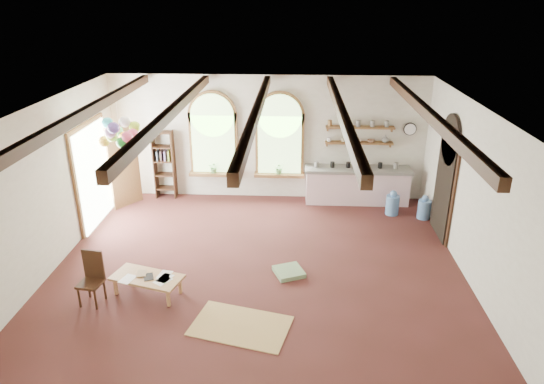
# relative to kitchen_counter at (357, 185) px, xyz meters

# --- Properties ---
(floor) EXTENTS (8.00, 8.00, 0.00)m
(floor) POSITION_rel_kitchen_counter_xyz_m (-2.30, -3.20, -0.48)
(floor) COLOR #4F2220
(floor) RESTS_ON ground
(ceiling_beams) EXTENTS (6.20, 6.80, 0.18)m
(ceiling_beams) POSITION_rel_kitchen_counter_xyz_m (-2.30, -3.20, 2.62)
(ceiling_beams) COLOR #361911
(ceiling_beams) RESTS_ON ceiling
(window_left) EXTENTS (1.30, 0.28, 2.20)m
(window_left) POSITION_rel_kitchen_counter_xyz_m (-3.70, 0.23, 1.16)
(window_left) COLOR brown
(window_left) RESTS_ON floor
(window_right) EXTENTS (1.30, 0.28, 2.20)m
(window_right) POSITION_rel_kitchen_counter_xyz_m (-2.00, 0.23, 1.16)
(window_right) COLOR brown
(window_right) RESTS_ON floor
(left_doorway) EXTENTS (0.10, 1.90, 2.50)m
(left_doorway) POSITION_rel_kitchen_counter_xyz_m (-6.25, -1.40, 0.67)
(left_doorway) COLOR brown
(left_doorway) RESTS_ON floor
(right_doorway) EXTENTS (0.10, 1.30, 2.40)m
(right_doorway) POSITION_rel_kitchen_counter_xyz_m (1.65, -1.70, 0.62)
(right_doorway) COLOR black
(right_doorway) RESTS_ON floor
(kitchen_counter) EXTENTS (2.68, 0.62, 0.94)m
(kitchen_counter) POSITION_rel_kitchen_counter_xyz_m (0.00, 0.00, 0.00)
(kitchen_counter) COLOR beige
(kitchen_counter) RESTS_ON floor
(wall_shelf_lower) EXTENTS (1.70, 0.24, 0.04)m
(wall_shelf_lower) POSITION_rel_kitchen_counter_xyz_m (0.00, 0.18, 1.07)
(wall_shelf_lower) COLOR brown
(wall_shelf_lower) RESTS_ON wall_back
(wall_shelf_upper) EXTENTS (1.70, 0.24, 0.04)m
(wall_shelf_upper) POSITION_rel_kitchen_counter_xyz_m (0.00, 0.18, 1.47)
(wall_shelf_upper) COLOR brown
(wall_shelf_upper) RESTS_ON wall_back
(wall_clock) EXTENTS (0.32, 0.04, 0.32)m
(wall_clock) POSITION_rel_kitchen_counter_xyz_m (1.25, 0.25, 1.42)
(wall_clock) COLOR black
(wall_clock) RESTS_ON wall_back
(bookshelf) EXTENTS (0.53, 0.32, 1.80)m
(bookshelf) POSITION_rel_kitchen_counter_xyz_m (-5.00, 0.12, 0.42)
(bookshelf) COLOR #361911
(bookshelf) RESTS_ON floor
(coffee_table) EXTENTS (1.37, 0.91, 0.36)m
(coffee_table) POSITION_rel_kitchen_counter_xyz_m (-4.21, -4.36, -0.16)
(coffee_table) COLOR tan
(coffee_table) RESTS_ON floor
(side_chair) EXTENTS (0.43, 0.43, 0.96)m
(side_chair) POSITION_rel_kitchen_counter_xyz_m (-5.10, -4.66, -0.20)
(side_chair) COLOR #361911
(side_chair) RESTS_ON floor
(floor_mat) EXTENTS (1.75, 1.32, 0.02)m
(floor_mat) POSITION_rel_kitchen_counter_xyz_m (-2.44, -5.20, -0.47)
(floor_mat) COLOR tan
(floor_mat) RESTS_ON floor
(floor_cushion) EXTENTS (0.68, 0.68, 0.09)m
(floor_cushion) POSITION_rel_kitchen_counter_xyz_m (-1.68, -3.57, -0.43)
(floor_cushion) COLOR #69855B
(floor_cushion) RESTS_ON floor
(water_jug_a) EXTENTS (0.32, 0.32, 0.62)m
(water_jug_a) POSITION_rel_kitchen_counter_xyz_m (0.80, -0.70, -0.21)
(water_jug_a) COLOR #5A88C1
(water_jug_a) RESTS_ON floor
(water_jug_b) EXTENTS (0.31, 0.31, 0.59)m
(water_jug_b) POSITION_rel_kitchen_counter_xyz_m (1.52, -0.90, -0.22)
(water_jug_b) COLOR #5A88C1
(water_jug_b) RESTS_ON floor
(balloon_cluster) EXTENTS (0.82, 0.88, 1.15)m
(balloon_cluster) POSITION_rel_kitchen_counter_xyz_m (-5.28, -1.99, 1.86)
(balloon_cluster) COLOR white
(balloon_cluster) RESTS_ON floor
(table_book) EXTENTS (0.20, 0.26, 0.02)m
(table_book) POSITION_rel_kitchen_counter_xyz_m (-4.41, -4.29, -0.11)
(table_book) COLOR olive
(table_book) RESTS_ON coffee_table
(tablet) EXTENTS (0.24, 0.28, 0.01)m
(tablet) POSITION_rel_kitchen_counter_xyz_m (-4.18, -4.37, -0.11)
(tablet) COLOR black
(tablet) RESTS_ON coffee_table
(potted_plant_left) EXTENTS (0.27, 0.23, 0.30)m
(potted_plant_left) POSITION_rel_kitchen_counter_xyz_m (-3.70, 0.12, 0.37)
(potted_plant_left) COLOR #598C4C
(potted_plant_left) RESTS_ON window_left
(potted_plant_right) EXTENTS (0.27, 0.23, 0.30)m
(potted_plant_right) POSITION_rel_kitchen_counter_xyz_m (-2.00, 0.12, 0.37)
(potted_plant_right) COLOR #598C4C
(potted_plant_right) RESTS_ON window_right
(shelf_cup_a) EXTENTS (0.12, 0.10, 0.10)m
(shelf_cup_a) POSITION_rel_kitchen_counter_xyz_m (-0.75, 0.18, 1.14)
(shelf_cup_a) COLOR white
(shelf_cup_a) RESTS_ON wall_shelf_lower
(shelf_cup_b) EXTENTS (0.10, 0.10, 0.09)m
(shelf_cup_b) POSITION_rel_kitchen_counter_xyz_m (-0.40, 0.18, 1.14)
(shelf_cup_b) COLOR beige
(shelf_cup_b) RESTS_ON wall_shelf_lower
(shelf_bowl_a) EXTENTS (0.22, 0.22, 0.05)m
(shelf_bowl_a) POSITION_rel_kitchen_counter_xyz_m (-0.05, 0.18, 1.12)
(shelf_bowl_a) COLOR beige
(shelf_bowl_a) RESTS_ON wall_shelf_lower
(shelf_bowl_b) EXTENTS (0.20, 0.20, 0.06)m
(shelf_bowl_b) POSITION_rel_kitchen_counter_xyz_m (0.30, 0.18, 1.12)
(shelf_bowl_b) COLOR #8C664C
(shelf_bowl_b) RESTS_ON wall_shelf_lower
(shelf_vase) EXTENTS (0.18, 0.18, 0.19)m
(shelf_vase) POSITION_rel_kitchen_counter_xyz_m (0.65, 0.18, 1.19)
(shelf_vase) COLOR slate
(shelf_vase) RESTS_ON wall_shelf_lower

